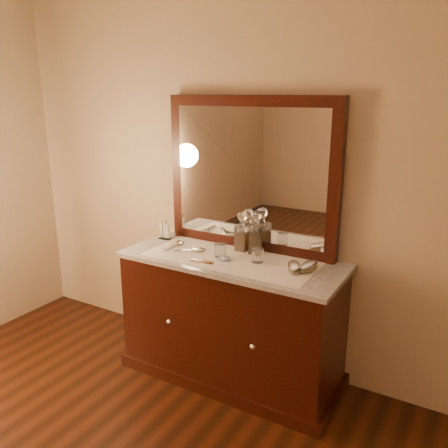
# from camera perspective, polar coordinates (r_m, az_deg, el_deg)

# --- Properties ---
(dresser_cabinet) EXTENTS (1.40, 0.55, 0.82)m
(dresser_cabinet) POSITION_cam_1_polar(r_m,az_deg,el_deg) (3.12, 0.94, -11.82)
(dresser_cabinet) COLOR black
(dresser_cabinet) RESTS_ON floor
(dresser_plinth) EXTENTS (1.46, 0.59, 0.08)m
(dresser_plinth) POSITION_cam_1_polar(r_m,az_deg,el_deg) (3.31, 0.91, -17.49)
(dresser_plinth) COLOR black
(dresser_plinth) RESTS_ON floor
(knob_left) EXTENTS (0.04, 0.04, 0.04)m
(knob_left) POSITION_cam_1_polar(r_m,az_deg,el_deg) (3.04, -6.80, -11.89)
(knob_left) COLOR silver
(knob_left) RESTS_ON dresser_cabinet
(knob_right) EXTENTS (0.04, 0.04, 0.04)m
(knob_right) POSITION_cam_1_polar(r_m,az_deg,el_deg) (2.76, 3.56, -14.89)
(knob_right) COLOR silver
(knob_right) RESTS_ON dresser_cabinet
(marble_top) EXTENTS (1.44, 0.59, 0.03)m
(marble_top) POSITION_cam_1_polar(r_m,az_deg,el_deg) (2.95, 0.98, -4.49)
(marble_top) COLOR white
(marble_top) RESTS_ON dresser_cabinet
(mirror_frame) EXTENTS (1.20, 0.08, 1.00)m
(mirror_frame) POSITION_cam_1_polar(r_m,az_deg,el_deg) (3.02, 3.32, 6.12)
(mirror_frame) COLOR black
(mirror_frame) RESTS_ON marble_top
(mirror_glass) EXTENTS (1.06, 0.01, 0.86)m
(mirror_glass) POSITION_cam_1_polar(r_m,az_deg,el_deg) (2.99, 3.02, 6.02)
(mirror_glass) COLOR white
(mirror_glass) RESTS_ON marble_top
(lace_runner) EXTENTS (1.10, 0.45, 0.00)m
(lace_runner) POSITION_cam_1_polar(r_m,az_deg,el_deg) (2.93, 0.79, -4.30)
(lace_runner) COLOR white
(lace_runner) RESTS_ON marble_top
(pin_dish) EXTENTS (0.10, 0.10, 0.01)m
(pin_dish) POSITION_cam_1_polar(r_m,az_deg,el_deg) (2.90, -0.01, -4.30)
(pin_dish) COLOR silver
(pin_dish) RESTS_ON lace_runner
(comb) EXTENTS (0.15, 0.04, 0.01)m
(comb) POSITION_cam_1_polar(r_m,az_deg,el_deg) (2.87, -2.73, -4.63)
(comb) COLOR brown
(comb) RESTS_ON lace_runner
(napkin_rack) EXTENTS (0.09, 0.06, 0.13)m
(napkin_rack) POSITION_cam_1_polar(r_m,az_deg,el_deg) (3.33, -7.33, -0.95)
(napkin_rack) COLOR black
(napkin_rack) RESTS_ON marble_top
(decanter_left) EXTENTS (0.08, 0.08, 0.26)m
(decanter_left) POSITION_cam_1_polar(r_m,az_deg,el_deg) (3.05, 2.27, -1.43)
(decanter_left) COLOR #925815
(decanter_left) RESTS_ON lace_runner
(decanter_right) EXTENTS (0.11, 0.11, 0.28)m
(decanter_right) POSITION_cam_1_polar(r_m,az_deg,el_deg) (3.00, 3.95, -1.57)
(decanter_right) COLOR #925815
(decanter_right) RESTS_ON lace_runner
(brush_near) EXTENTS (0.13, 0.18, 0.05)m
(brush_near) POSITION_cam_1_polar(r_m,az_deg,el_deg) (2.76, 8.63, -5.25)
(brush_near) COLOR #93825A
(brush_near) RESTS_ON lace_runner
(brush_far) EXTENTS (0.09, 0.18, 0.05)m
(brush_far) POSITION_cam_1_polar(r_m,az_deg,el_deg) (2.77, 10.43, -5.16)
(brush_far) COLOR #93825A
(brush_far) RESTS_ON lace_runner
(hand_mirror_outer) EXTENTS (0.09, 0.22, 0.02)m
(hand_mirror_outer) POSITION_cam_1_polar(r_m,az_deg,el_deg) (3.19, -5.93, -2.45)
(hand_mirror_outer) COLOR silver
(hand_mirror_outer) RESTS_ON lace_runner
(hand_mirror_inner) EXTENTS (0.20, 0.17, 0.02)m
(hand_mirror_inner) POSITION_cam_1_polar(r_m,az_deg,el_deg) (3.06, -3.69, -3.19)
(hand_mirror_inner) COLOR silver
(hand_mirror_inner) RESTS_ON lace_runner
(tumblers) EXTENTS (0.32, 0.11, 0.08)m
(tumblers) POSITION_cam_1_polar(r_m,az_deg,el_deg) (2.90, 1.82, -3.58)
(tumblers) COLOR white
(tumblers) RESTS_ON lace_runner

